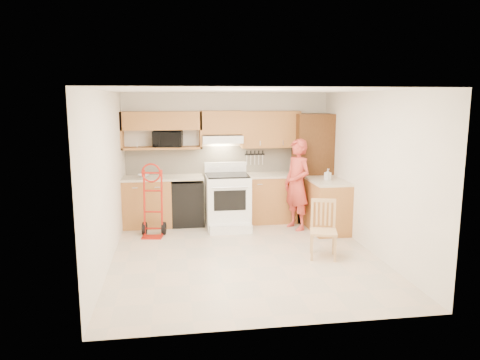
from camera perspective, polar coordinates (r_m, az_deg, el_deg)
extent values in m
cube|color=#C7B195|center=(7.13, 0.60, -9.53)|extent=(4.00, 4.50, 0.02)
cube|color=white|center=(6.71, 0.64, 11.18)|extent=(4.00, 4.50, 0.02)
cube|color=white|center=(9.02, -1.65, 2.88)|extent=(4.00, 0.02, 2.50)
cube|color=white|center=(4.63, 5.06, -4.10)|extent=(4.00, 0.02, 2.50)
cube|color=white|center=(6.79, -16.38, 0.07)|extent=(0.02, 4.50, 2.50)
cube|color=white|center=(7.39, 16.20, 0.88)|extent=(0.02, 4.50, 2.50)
cube|color=beige|center=(9.00, -1.63, 2.54)|extent=(3.92, 0.03, 0.55)
cube|color=#AC642E|center=(8.80, -11.46, -2.79)|extent=(0.90, 0.60, 0.90)
cube|color=black|center=(8.80, -6.57, -2.82)|extent=(0.60, 0.60, 0.85)
cube|color=#AC642E|center=(8.99, 3.87, -2.34)|extent=(1.14, 0.60, 0.90)
cube|color=beige|center=(8.70, -9.59, 0.28)|extent=(1.50, 0.63, 0.04)
cube|color=beige|center=(8.90, 3.91, 0.62)|extent=(1.14, 0.63, 0.04)
cube|color=#AC642E|center=(8.48, 10.80, -3.27)|extent=(0.60, 1.00, 0.90)
cube|color=beige|center=(8.38, 10.90, -0.14)|extent=(0.63, 1.00, 0.04)
cube|color=#532D13|center=(9.09, 8.97, 1.55)|extent=(0.70, 0.60, 2.10)
cube|color=#AC642E|center=(8.72, -9.79, 7.31)|extent=(1.50, 0.33, 0.34)
cube|color=#AC642E|center=(8.76, -9.69, 3.97)|extent=(1.50, 0.33, 0.04)
cube|color=#AC642E|center=(8.77, -2.32, 7.20)|extent=(0.76, 0.33, 0.44)
cube|color=#AC642E|center=(8.93, 3.79, 6.34)|extent=(1.14, 0.33, 0.70)
cube|color=white|center=(8.73, -2.26, 5.14)|extent=(0.76, 0.46, 0.14)
imported|color=black|center=(8.74, -9.01, 5.10)|extent=(0.58, 0.43, 0.30)
imported|color=#B93A2F|center=(8.43, 7.15, -0.56)|extent=(0.61, 0.72, 1.67)
imported|color=white|center=(8.37, 10.90, 0.70)|extent=(0.12, 0.12, 0.21)
imported|color=white|center=(8.71, -11.95, 0.52)|extent=(0.24, 0.24, 0.05)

